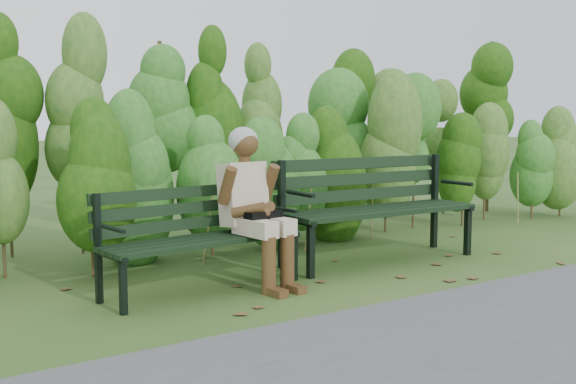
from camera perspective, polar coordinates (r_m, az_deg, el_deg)
ground at (r=5.98m, az=1.88°, el=-7.47°), size 80.00×80.00×0.00m
footpath at (r=4.45m, az=19.02°, el=-12.62°), size 60.00×2.50×0.01m
hedge_band at (r=7.40m, az=-6.53°, el=4.97°), size 11.04×1.67×2.42m
leaf_litter at (r=5.83m, az=2.28°, el=-7.79°), size 5.86×2.19×0.01m
bench_left at (r=5.63m, az=-7.75°, el=-3.17°), size 1.75×0.74×0.85m
bench_right at (r=6.79m, az=7.17°, el=-0.66°), size 2.08×0.74×1.03m
seated_woman at (r=5.70m, az=-2.98°, el=-0.52°), size 0.57×0.84×1.35m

